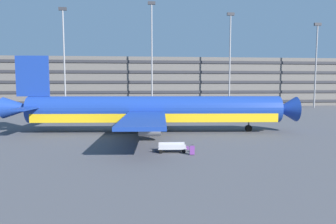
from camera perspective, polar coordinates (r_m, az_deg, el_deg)
ground_plane at (r=40.82m, az=-0.67°, el=-3.62°), size 600.00×600.00×0.00m
terminal_structure at (r=89.88m, az=-3.45°, el=5.60°), size 143.55×16.79×13.27m
airliner at (r=39.89m, az=-3.01°, el=0.24°), size 38.17×30.95×9.86m
light_mast_left at (r=77.12m, az=-18.80°, el=10.55°), size 1.80×0.50×23.83m
light_mast_center_left at (r=75.38m, az=-3.04°, el=11.66°), size 1.80×0.50×25.65m
light_mast_center_right at (r=78.58m, az=11.46°, el=10.51°), size 1.80×0.50×23.50m
light_mast_right at (r=87.78m, az=25.86°, el=8.85°), size 1.80×0.50×21.48m
suitcase_upright at (r=30.23m, az=3.49°, el=-6.66°), size 0.46×0.76×0.22m
suitcase_large at (r=27.72m, az=4.51°, el=-7.09°), size 0.44×0.28×0.95m
backpack_purple at (r=28.84m, az=4.63°, el=-7.08°), size 0.40×0.45×0.46m
baggage_cart at (r=28.76m, az=0.74°, el=-6.64°), size 3.33×1.43×0.82m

